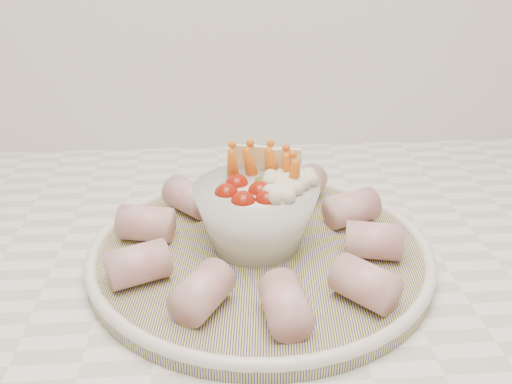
{
  "coord_description": "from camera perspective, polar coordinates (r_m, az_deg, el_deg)",
  "views": [
    {
      "loc": [
        -0.0,
        0.94,
        1.24
      ],
      "look_at": [
        0.04,
        1.44,
        1.0
      ],
      "focal_mm": 40.0,
      "sensor_mm": 36.0,
      "label": 1
    }
  ],
  "objects": [
    {
      "name": "serving_platter",
      "position": [
        0.58,
        0.43,
        -5.94
      ],
      "size": [
        0.38,
        0.38,
        0.02
      ],
      "color": "navy",
      "rests_on": "kitchen_counter"
    },
    {
      "name": "cured_meat_rolls",
      "position": [
        0.57,
        0.36,
        -4.04
      ],
      "size": [
        0.29,
        0.3,
        0.04
      ],
      "color": "#B6535F",
      "rests_on": "serving_platter"
    },
    {
      "name": "veggie_bowl",
      "position": [
        0.57,
        0.24,
        -1.88
      ],
      "size": [
        0.12,
        0.12,
        0.1
      ],
      "color": "silver",
      "rests_on": "serving_platter"
    }
  ]
}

